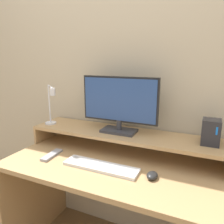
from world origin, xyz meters
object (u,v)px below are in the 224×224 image
object	(u,v)px
monitor	(119,103)
desk_lamp	(51,107)
keyboard	(101,166)
router_dock	(211,132)
remote_control	(52,155)
mouse	(152,175)

from	to	relation	value
monitor	desk_lamp	xyz separation A→B (m)	(-0.51, -0.08, -0.05)
keyboard	router_dock	bearing A→B (deg)	27.04
desk_lamp	router_dock	distance (m)	1.09
router_dock	desk_lamp	bearing A→B (deg)	-174.97
router_dock	remote_control	world-z (taller)	router_dock
desk_lamp	mouse	bearing A→B (deg)	-12.78
mouse	router_dock	bearing A→B (deg)	46.23
desk_lamp	remote_control	world-z (taller)	desk_lamp
keyboard	mouse	size ratio (longest dim) A/B	5.46
desk_lamp	mouse	distance (m)	0.88
mouse	remote_control	world-z (taller)	mouse
router_dock	remote_control	distance (m)	1.01
keyboard	mouse	world-z (taller)	mouse
monitor	mouse	size ratio (longest dim) A/B	6.30
monitor	desk_lamp	size ratio (longest dim) A/B	1.74
desk_lamp	mouse	world-z (taller)	desk_lamp
desk_lamp	remote_control	xyz separation A→B (m)	(0.14, -0.19, -0.28)
desk_lamp	keyboard	distance (m)	0.61
router_dock	mouse	world-z (taller)	router_dock
monitor	remote_control	bearing A→B (deg)	-144.68
router_dock	keyboard	size ratio (longest dim) A/B	0.33
desk_lamp	mouse	size ratio (longest dim) A/B	3.62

